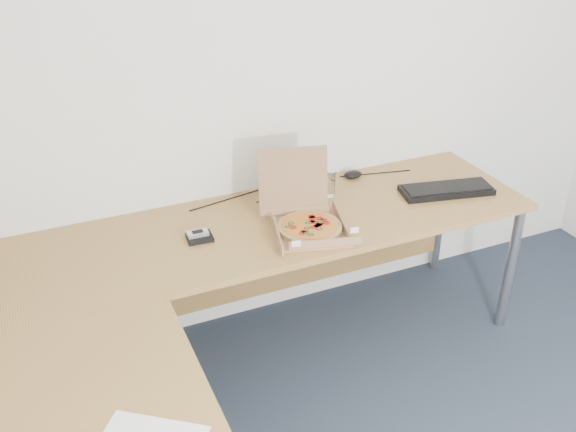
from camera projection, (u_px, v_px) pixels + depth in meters
name	position (u px, v px, depth m)	size (l,w,h in m)	color
desk	(231.00, 298.00, 2.49)	(2.50, 2.20, 0.73)	#A6783D
pizza_box	(308.00, 222.00, 2.87)	(0.31, 0.37, 0.32)	#A47750
drinking_glass	(329.00, 185.00, 3.15)	(0.06, 0.06, 0.11)	white
keyboard	(446.00, 190.00, 3.20)	(0.45, 0.16, 0.03)	black
mouse	(353.00, 175.00, 3.34)	(0.10, 0.07, 0.04)	black
wallet	(200.00, 237.00, 2.81)	(0.11, 0.09, 0.02)	black
phone	(198.00, 233.00, 2.80)	(0.09, 0.05, 0.02)	#B2B5BA
dome_speaker	(311.00, 184.00, 3.20)	(0.09, 0.09, 0.08)	black
cable_bundle	(298.00, 187.00, 3.25)	(0.57, 0.04, 0.01)	black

